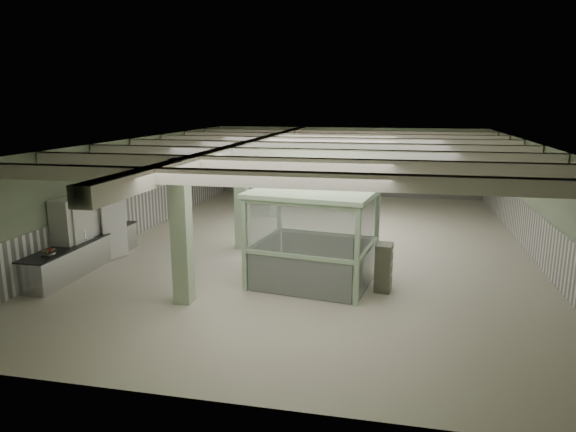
% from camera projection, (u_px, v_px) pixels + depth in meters
% --- Properties ---
extents(floor, '(20.00, 20.00, 0.00)m').
position_uv_depth(floor, '(319.00, 244.00, 18.11)').
color(floor, beige).
rests_on(floor, ground).
extents(ceiling, '(14.00, 20.00, 0.02)m').
position_uv_depth(ceiling, '(320.00, 142.00, 17.32)').
color(ceiling, beige).
rests_on(ceiling, wall_back).
extents(wall_back, '(14.00, 0.02, 3.60)m').
position_uv_depth(wall_back, '(347.00, 162.00, 27.26)').
color(wall_back, '#A1B38F').
rests_on(wall_back, floor).
extents(wall_front, '(14.00, 0.02, 3.60)m').
position_uv_depth(wall_front, '(227.00, 302.00, 8.17)').
color(wall_front, '#A1B38F').
rests_on(wall_front, floor).
extents(wall_left, '(0.02, 20.00, 3.60)m').
position_uv_depth(wall_left, '(134.00, 187.00, 19.13)').
color(wall_left, '#A1B38F').
rests_on(wall_left, floor).
extents(wall_right, '(0.02, 20.00, 3.60)m').
position_uv_depth(wall_right, '(537.00, 202.00, 16.30)').
color(wall_right, '#A1B38F').
rests_on(wall_right, floor).
extents(wainscot_left, '(0.05, 19.90, 1.50)m').
position_uv_depth(wainscot_left, '(136.00, 215.00, 19.35)').
color(wainscot_left, silver).
rests_on(wainscot_left, floor).
extents(wainscot_right, '(0.05, 19.90, 1.50)m').
position_uv_depth(wainscot_right, '(533.00, 234.00, 16.53)').
color(wainscot_right, silver).
rests_on(wainscot_right, floor).
extents(wainscot_back, '(13.90, 0.05, 1.50)m').
position_uv_depth(wainscot_back, '(347.00, 181.00, 27.47)').
color(wainscot_back, silver).
rests_on(wainscot_back, floor).
extents(girder, '(0.45, 19.90, 0.40)m').
position_uv_depth(girder, '(249.00, 147.00, 17.88)').
color(girder, silver).
rests_on(girder, ceiling).
extents(beam_a, '(13.90, 0.35, 0.32)m').
position_uv_depth(beam_a, '(265.00, 179.00, 10.20)').
color(beam_a, silver).
rests_on(beam_a, ceiling).
extents(beam_b, '(13.90, 0.35, 0.32)m').
position_uv_depth(beam_b, '(290.00, 164.00, 12.59)').
color(beam_b, silver).
rests_on(beam_b, ceiling).
extents(beam_c, '(13.90, 0.35, 0.32)m').
position_uv_depth(beam_c, '(308.00, 154.00, 14.97)').
color(beam_c, silver).
rests_on(beam_c, ceiling).
extents(beam_d, '(13.90, 0.35, 0.32)m').
position_uv_depth(beam_d, '(320.00, 147.00, 17.36)').
color(beam_d, silver).
rests_on(beam_d, ceiling).
extents(beam_e, '(13.90, 0.35, 0.32)m').
position_uv_depth(beam_e, '(330.00, 142.00, 19.75)').
color(beam_e, silver).
rests_on(beam_e, ceiling).
extents(beam_f, '(13.90, 0.35, 0.32)m').
position_uv_depth(beam_f, '(337.00, 137.00, 22.13)').
color(beam_f, silver).
rests_on(beam_f, ceiling).
extents(beam_g, '(13.90, 0.35, 0.32)m').
position_uv_depth(beam_g, '(343.00, 134.00, 24.52)').
color(beam_g, silver).
rests_on(beam_g, ceiling).
extents(column_a, '(0.42, 0.42, 3.60)m').
position_uv_depth(column_a, '(182.00, 233.00, 12.49)').
color(column_a, '#AEC8A1').
rests_on(column_a, floor).
extents(column_b, '(0.42, 0.42, 3.60)m').
position_uv_depth(column_b, '(242.00, 197.00, 17.26)').
color(column_b, '#AEC8A1').
rests_on(column_b, floor).
extents(column_c, '(0.42, 0.42, 3.60)m').
position_uv_depth(column_c, '(276.00, 176.00, 22.04)').
color(column_c, '#AEC8A1').
rests_on(column_c, floor).
extents(column_d, '(0.42, 0.42, 3.60)m').
position_uv_depth(column_d, '(294.00, 165.00, 25.86)').
color(column_d, '#AEC8A1').
rests_on(column_d, floor).
extents(pendant_front, '(0.44, 0.44, 0.22)m').
position_uv_depth(pendant_front, '(310.00, 180.00, 12.57)').
color(pendant_front, '#2F3F2F').
rests_on(pendant_front, ceiling).
extents(pendant_mid, '(0.44, 0.44, 0.22)m').
position_uv_depth(pendant_mid, '(336.00, 157.00, 17.82)').
color(pendant_mid, '#2F3F2F').
rests_on(pendant_mid, ceiling).
extents(pendant_back, '(0.44, 0.44, 0.22)m').
position_uv_depth(pendant_back, '(350.00, 145.00, 22.59)').
color(pendant_back, '#2F3F2F').
rests_on(pendant_back, ceiling).
extents(prep_counter, '(0.86, 4.95, 0.91)m').
position_uv_depth(prep_counter, '(84.00, 253.00, 15.46)').
color(prep_counter, '#AFB0B4').
rests_on(prep_counter, floor).
extents(pitcher_near, '(0.23, 0.26, 0.31)m').
position_uv_depth(pitcher_near, '(110.00, 221.00, 16.93)').
color(pitcher_near, '#AFB0B4').
rests_on(pitcher_near, prep_counter).
extents(pitcher_far, '(0.24, 0.26, 0.29)m').
position_uv_depth(pitcher_far, '(95.00, 228.00, 16.11)').
color(pitcher_far, '#AFB0B4').
rests_on(pitcher_far, prep_counter).
extents(veg_colander, '(0.40, 0.40, 0.17)m').
position_uv_depth(veg_colander, '(48.00, 252.00, 13.71)').
color(veg_colander, '#444449').
rests_on(veg_colander, prep_counter).
extents(orange_bowl, '(0.36, 0.36, 0.10)m').
position_uv_depth(orange_bowl, '(94.00, 231.00, 16.09)').
color(orange_bowl, '#B2B2B7').
rests_on(orange_bowl, prep_counter).
extents(walkin_cooler, '(0.94, 2.42, 2.22)m').
position_uv_depth(walkin_cooler, '(86.00, 230.00, 15.60)').
color(walkin_cooler, silver).
rests_on(walkin_cooler, floor).
extents(guard_booth, '(3.62, 3.20, 2.62)m').
position_uv_depth(guard_booth, '(314.00, 220.00, 13.93)').
color(guard_booth, '#A0C29B').
rests_on(guard_booth, floor).
extents(filing_cabinet, '(0.47, 0.63, 1.28)m').
position_uv_depth(filing_cabinet, '(384.00, 267.00, 13.56)').
color(filing_cabinet, '#5E6050').
rests_on(filing_cabinet, floor).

